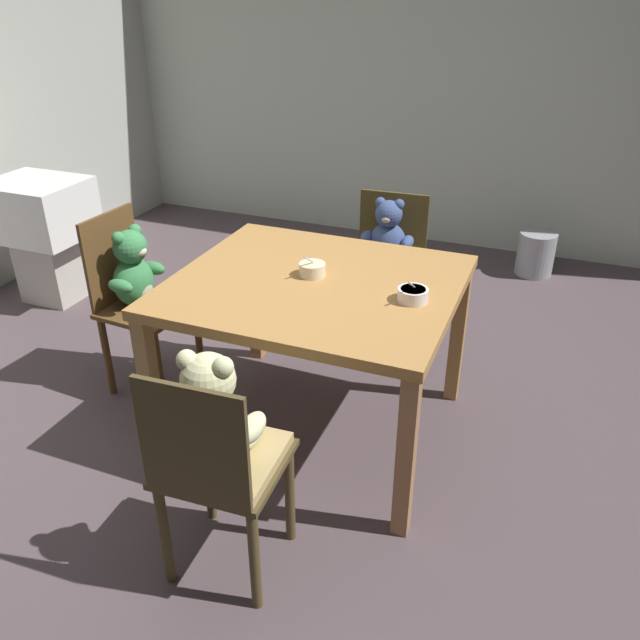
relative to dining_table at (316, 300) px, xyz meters
The scene contains 10 objects.
ground_plane 0.67m from the dining_table, ahead, with size 5.20×5.20×0.04m.
wall_rear 2.72m from the dining_table, 90.00° to the left, with size 5.20×0.08×3.12m, color #AFB8A9.
dining_table is the anchor object (origin of this frame).
teddy_chair_near_left 0.93m from the dining_table, behind, with size 0.40×0.40×0.88m.
teddy_chair_near_front 0.86m from the dining_table, 89.30° to the right, with size 0.40×0.39×0.89m.
teddy_chair_far_center 0.86m from the dining_table, 86.20° to the left, with size 0.42×0.40×0.83m.
porridge_bowl_cream_center 0.13m from the dining_table, 126.38° to the left, with size 0.11×0.12×0.11m.
porridge_bowl_white_near_right 0.43m from the dining_table, ahead, with size 0.12×0.13×0.11m.
sink_basin 2.15m from the dining_table, 163.10° to the left, with size 0.55×0.46×0.77m.
metal_pail 2.34m from the dining_table, 70.56° to the left, with size 0.25×0.25×0.30m, color #93969B.
Camera 1 is at (0.90, -2.21, 1.84)m, focal length 36.12 mm.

